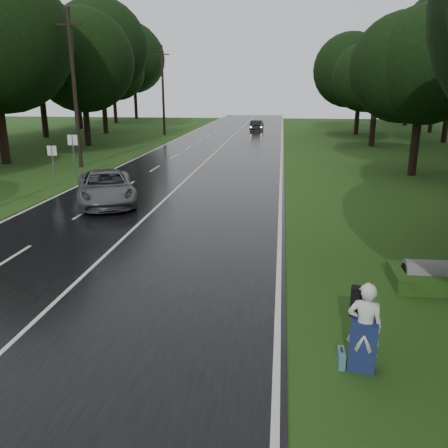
{
  "coord_description": "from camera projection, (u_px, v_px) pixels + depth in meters",
  "views": [
    {
      "loc": [
        5.74,
        -11.31,
        5.4
      ],
      "look_at": [
        3.95,
        3.25,
        1.1
      ],
      "focal_mm": 37.04,
      "sensor_mm": 36.0,
      "label": 1
    }
  ],
  "objects": [
    {
      "name": "far_car",
      "position": [
        257.0,
        125.0,
        61.79
      ],
      "size": [
        1.71,
        4.21,
        1.36
      ],
      "primitive_type": "imported",
      "rotation": [
        0.0,
        0.0,
        3.08
      ],
      "color": "black",
      "rests_on": "road"
    },
    {
      "name": "grey_car",
      "position": [
        106.0,
        187.0,
        22.32
      ],
      "size": [
        4.62,
        6.22,
        1.57
      ],
      "primitive_type": "imported",
      "rotation": [
        0.0,
        0.0,
        0.4
      ],
      "color": "#535458",
      "rests_on": "road"
    },
    {
      "name": "lane_center",
      "position": [
        197.0,
        169.0,
        32.0
      ],
      "size": [
        0.12,
        140.0,
        0.01
      ],
      "primitive_type": "cube",
      "color": "silver",
      "rests_on": "road"
    },
    {
      "name": "road",
      "position": [
        197.0,
        170.0,
        32.01
      ],
      "size": [
        12.0,
        140.0,
        0.04
      ],
      "primitive_type": "cube",
      "color": "black",
      "rests_on": "ground"
    },
    {
      "name": "road_sign_b",
      "position": [
        76.0,
        177.0,
        29.43
      ],
      "size": [
        0.64,
        0.1,
        2.66
      ],
      "primitive_type": null,
      "color": "white",
      "rests_on": "ground"
    },
    {
      "name": "tree_right_d",
      "position": [
        411.0,
        175.0,
        30.11
      ],
      "size": [
        7.81,
        7.81,
        12.21
      ],
      "primitive_type": null,
      "color": "black",
      "rests_on": "ground"
    },
    {
      "name": "tree_left_e",
      "position": [
        89.0,
        146.0,
        45.65
      ],
      "size": [
        8.49,
        8.49,
        13.26
      ],
      "primitive_type": null,
      "color": "black",
      "rests_on": "ground"
    },
    {
      "name": "tree_left_f",
      "position": [
        106.0,
        133.0,
        58.77
      ],
      "size": [
        11.32,
        11.32,
        17.69
      ],
      "primitive_type": null,
      "color": "black",
      "rests_on": "ground"
    },
    {
      "name": "road_sign_a",
      "position": [
        56.0,
        186.0,
        26.8
      ],
      "size": [
        0.55,
        0.1,
        2.31
      ],
      "primitive_type": null,
      "color": "white",
      "rests_on": "ground"
    },
    {
      "name": "tree_right_f",
      "position": [
        356.0,
        134.0,
        57.05
      ],
      "size": [
        8.2,
        8.2,
        12.82
      ],
      "primitive_type": null,
      "color": "black",
      "rests_on": "ground"
    },
    {
      "name": "utility_pole_far",
      "position": [
        165.0,
        135.0,
        56.56
      ],
      "size": [
        1.8,
        0.28,
        10.32
      ],
      "primitive_type": null,
      "color": "black",
      "rests_on": "ground"
    },
    {
      "name": "tree_right_e",
      "position": [
        371.0,
        146.0,
        45.36
      ],
      "size": [
        7.67,
        7.67,
        11.99
      ],
      "primitive_type": null,
      "color": "black",
      "rests_on": "ground"
    },
    {
      "name": "ground",
      "position": [
        71.0,
        289.0,
        12.97
      ],
      "size": [
        160.0,
        160.0,
        0.0
      ],
      "primitive_type": "plane",
      "color": "#244715",
      "rests_on": "ground"
    },
    {
      "name": "suitcase",
      "position": [
        341.0,
        358.0,
        9.36
      ],
      "size": [
        0.14,
        0.45,
        0.32
      ],
      "primitive_type": "cube",
      "rotation": [
        0.0,
        0.0,
        6.27
      ],
      "color": "#41717F",
      "rests_on": "ground"
    },
    {
      "name": "utility_pole_mid",
      "position": [
        81.0,
        167.0,
        33.21
      ],
      "size": [
        1.8,
        0.28,
        10.57
      ],
      "primitive_type": null,
      "color": "black",
      "rests_on": "ground"
    },
    {
      "name": "culvert",
      "position": [
        430.0,
        286.0,
        13.17
      ],
      "size": [
        1.54,
        0.77,
        0.77
      ],
      "primitive_type": "cylinder",
      "rotation": [
        0.0,
        1.57,
        0.0
      ],
      "color": "slate",
      "rests_on": "ground"
    },
    {
      "name": "tree_left_d",
      "position": [
        7.0,
        164.0,
        34.73
      ],
      "size": [
        9.46,
        9.46,
        14.79
      ],
      "primitive_type": null,
      "color": "black",
      "rests_on": "ground"
    },
    {
      "name": "hitchhiker",
      "position": [
        364.0,
        330.0,
        9.04
      ],
      "size": [
        0.75,
        0.7,
        1.87
      ],
      "color": "silver",
      "rests_on": "ground"
    }
  ]
}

